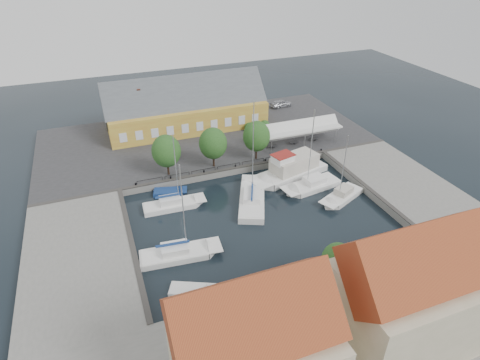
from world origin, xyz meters
The scene contains 20 objects.
ground centered at (0.00, 0.00, 0.00)m, with size 140.00×140.00×0.00m, color black.
north_quay centered at (0.00, 23.00, 0.50)m, with size 56.00×26.00×1.00m, color #2D2D30.
west_quay centered at (-22.00, -2.00, 0.50)m, with size 12.00×24.00×1.00m, color slate.
east_quay centered at (22.00, -2.00, 0.50)m, with size 12.00×24.00×1.00m, color slate.
south_bank centered at (0.00, -21.00, 0.50)m, with size 56.00×14.00×1.00m, color slate.
quay_edge_fittings centered at (0.02, 4.75, 1.06)m, with size 56.00×24.72×0.40m.
warehouse centered at (-2.60, 28.36, 4.43)m, with size 28.56×14.00×9.55m.
tent_canopy centered at (14.00, 14.50, 3.68)m, with size 14.00×4.00×2.83m.
quay_trees centered at (-2.00, 12.00, 4.88)m, with size 18.20×4.20×6.30m.
car_silver centered at (18.55, 31.01, 1.77)m, with size 1.81×4.51×1.54m, color #ABACB3.
car_red centered at (-7.22, 17.89, 1.60)m, with size 1.26×3.61×1.19m, color #54131C.
center_sailboat centered at (0.33, 2.28, 0.36)m, with size 7.26×11.15×14.68m.
trawler centered at (8.44, 6.67, 1.02)m, with size 13.40×6.84×5.00m.
east_boat_a centered at (9.87, 2.62, 0.26)m, with size 9.41×4.32×12.76m.
east_boat_b centered at (12.29, -1.35, 0.26)m, with size 7.84×5.32×10.45m.
west_boat_a centered at (-10.02, 4.91, 0.27)m, with size 8.56×2.76×11.21m.
west_boat_d centered at (-11.56, -4.87, 0.27)m, with size 9.58×3.69×12.37m.
launch_sw centered at (-11.63, -10.61, 0.09)m, with size 4.98×3.58×0.98m.
launch_nw centered at (-9.72, 8.48, 0.09)m, with size 5.01×3.05×0.88m.
townhouses centered at (1.93, -23.24, 5.82)m, with size 36.30×8.50×12.00m.
Camera 1 is at (-17.31, -39.49, 31.03)m, focal length 30.00 mm.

